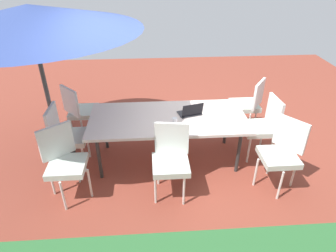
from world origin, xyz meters
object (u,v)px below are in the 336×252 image
Objects in this scene: chair_west at (263,124)px; cup at (175,121)px; patio_umbrella at (30,18)px; laptop at (191,112)px; chair_north at (171,158)px; chair_southeast at (80,109)px; chair_southwest at (248,103)px; dining_table at (168,120)px; chair_northeast at (64,160)px; chair_northwest at (282,151)px; chair_east at (66,134)px.

cup is at bearing -85.37° from chair_west.
patio_umbrella reaches higher than laptop.
chair_west is 11.68× the size of cup.
chair_southeast is at bearing 142.69° from chair_north.
chair_north is at bearing -8.19° from chair_southwest.
chair_west is at bearing 34.81° from chair_north.
chair_northeast is (1.36, 0.66, -0.15)m from dining_table.
patio_umbrella reaches higher than chair_southwest.
chair_east is at bearing -141.18° from chair_northwest.
chair_north is at bearing -113.45° from chair_east.
chair_northeast is (2.81, -0.02, 0.00)m from chair_northwest.
chair_west is 0.69m from chair_northwest.
laptop is at bearing 73.61° from chair_north.
chair_east is 1.00× the size of chair_southwest.
chair_southwest is (-2.86, -0.04, 0.00)m from chair_southeast.
dining_table is 1.61m from chair_northwest.
chair_southeast is 1.88m from laptop.
dining_table is 0.22m from cup.
dining_table is 0.73m from chair_north.
chair_west reaches higher than laptop.
chair_east is 2.62× the size of laptop.
chair_northwest and chair_north have the same top height.
chair_northeast is at bearing 7.08° from laptop.
chair_northeast is 1.00× the size of chair_east.
cup is (-0.09, -0.53, 0.24)m from chair_north.
chair_northwest is at bearing 155.03° from dining_table.
chair_southeast is (-0.27, -0.54, -1.55)m from patio_umbrella.
patio_umbrella reaches higher than dining_table.
chair_northwest is 11.68× the size of cup.
chair_southeast is 2.62× the size of laptop.
chair_north is 0.59m from cup.
chair_west reaches higher than dining_table.
laptop is at bearing -13.89° from chair_northeast.
patio_umbrella is 2.41m from laptop.
laptop is 0.34m from cup.
chair_northeast is at bearing 111.46° from patio_umbrella.
chair_north and chair_southeast have the same top height.
cup is (1.37, -0.50, 0.24)m from chair_northwest.
laptop is at bearing -20.96° from chair_southwest.
chair_northeast is at bearing 25.92° from dining_table.
chair_north is 2.06m from chair_southwest.
cup is (-1.56, 0.13, 0.24)m from chair_east.
patio_umbrella is 2.85× the size of chair_east.
cup is at bearing -18.08° from chair_northeast.
laptop is at bearing -153.82° from chair_southeast.
chair_north is at bearing 49.95° from laptop.
chair_northwest and chair_southwest have the same top height.
chair_southeast is at bearing -30.74° from cup.
cup is (1.36, 0.93, 0.24)m from chair_southwest.
chair_northwest is 1.46m from chair_north.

